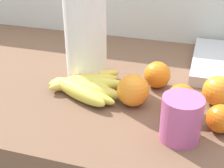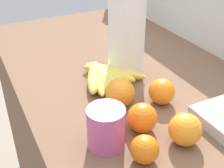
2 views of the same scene
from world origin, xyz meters
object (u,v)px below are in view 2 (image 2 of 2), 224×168
orange_front (120,93)px  orange_right (141,117)px  orange_back_left (145,149)px  paper_towel_roll (126,35)px  mug (106,128)px  orange_back_right (162,91)px  banana_bunch (104,75)px  orange_center (185,129)px

orange_front → orange_right: bearing=-1.2°
orange_right → orange_back_left: bearing=-27.8°
orange_back_left → paper_towel_roll: size_ratio=0.22×
orange_back_left → mug: 0.10m
orange_front → paper_towel_roll: paper_towel_roll is taller
orange_back_right → orange_back_left: 0.24m
orange_right → orange_back_left: 0.11m
orange_back_right → mug: bearing=-68.0°
orange_back_right → orange_back_left: size_ratio=1.15×
mug → banana_bunch: bearing=155.5°
orange_back_left → mug: mug is taller
orange_right → orange_back_right: size_ratio=1.01×
mug → paper_towel_roll: bearing=143.9°
banana_bunch → orange_front: size_ratio=2.69×
orange_front → orange_center: size_ratio=1.06×
orange_right → orange_center: size_ratio=0.96×
orange_back_right → mug: size_ratio=0.73×
orange_center → orange_back_right: bearing=163.3°
orange_right → mug: size_ratio=0.74×
orange_center → orange_back_left: bearing=-86.2°
orange_front → orange_center: orange_front is taller
orange_back_right → orange_back_left: orange_back_right is taller
orange_front → orange_back_left: orange_front is taller
banana_bunch → orange_back_right: size_ratio=2.98×
orange_right → paper_towel_roll: bearing=158.3°
orange_front → paper_towel_roll: size_ratio=0.28×
orange_back_left → mug: bearing=-147.8°
banana_bunch → orange_back_right: (0.19, 0.09, 0.02)m
banana_bunch → orange_back_left: 0.36m
orange_front → mug: (0.13, -0.11, 0.01)m
orange_back_right → orange_front: size_ratio=0.90×
orange_right → paper_towel_roll: 0.32m
orange_back_right → orange_front: (-0.04, -0.11, 0.00)m
paper_towel_roll → mug: (0.30, -0.22, -0.08)m
orange_back_left → orange_center: bearing=93.8°
orange_center → orange_back_left: size_ratio=1.21×
banana_bunch → orange_center: 0.35m
banana_bunch → orange_center: size_ratio=2.84×
orange_front → orange_back_left: (0.21, -0.05, -0.01)m
orange_right → mug: 0.10m
mug → orange_center: bearing=65.7°
orange_right → orange_front: (-0.12, 0.00, 0.00)m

